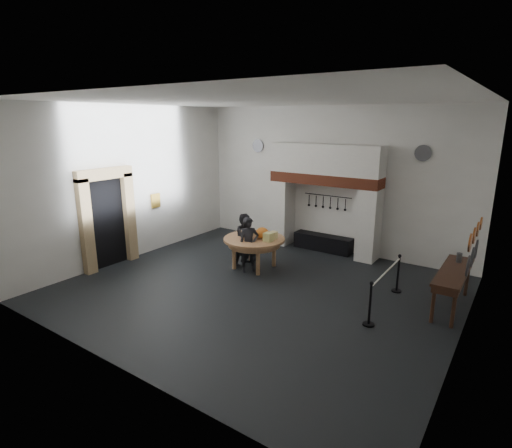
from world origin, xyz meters
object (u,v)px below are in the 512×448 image
Objects in this scene: work_table at (254,239)px; visitor_near at (249,245)px; iron_range at (323,243)px; barrier_post_near at (370,305)px; barrier_post_far at (398,274)px; visitor_far at (246,239)px; side_table at (454,271)px.

visitor_near is at bearing -82.37° from work_table.
work_table is (-0.93, -2.53, 0.59)m from iron_range.
work_table is at bearing 45.79° from visitor_near.
iron_range is 4.85m from barrier_post_near.
barrier_post_near and barrier_post_far have the same top height.
visitor_far is at bearing 160.81° from barrier_post_near.
side_table is (4.99, 0.73, 0.10)m from visitor_near.
visitor_near is 1.02× the size of visitor_far.
iron_range is at bearing 152.66° from side_table.
side_table is at bearing -82.53° from visitor_far.
barrier_post_far is (2.88, -1.90, 0.20)m from iron_range.
visitor_far is 0.68× the size of side_table.
barrier_post_near is at bearing -67.42° from visitor_near.
barrier_post_near is at bearing -53.58° from iron_range.
barrier_post_far is (3.77, 0.95, -0.32)m from visitor_near.
iron_range is 2.81m from visitor_far.
visitor_near reaches higher than side_table.
visitor_near is (-0.89, -2.85, 0.52)m from iron_range.
side_table is 2.20m from barrier_post_near.
iron_range is 3.45m from barrier_post_far.
visitor_far is 1.67× the size of barrier_post_near.
work_table is at bearing -98.86° from visitor_far.
barrier_post_far is at bearing -78.49° from visitor_far.
visitor_near is 3.90m from barrier_post_far.
visitor_near is 5.04m from side_table.
barrier_post_near is (-1.22, -1.78, -0.42)m from side_table.
barrier_post_near is at bearing -90.00° from barrier_post_far.
work_table reaches higher than iron_range.
visitor_far is 5.40m from side_table.
barrier_post_far reaches higher than iron_range.
barrier_post_near is at bearing -105.20° from visitor_far.
barrier_post_near is (3.77, -1.05, -0.32)m from visitor_near.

